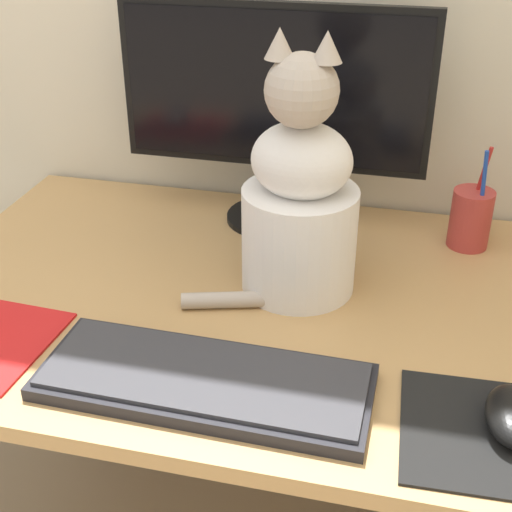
# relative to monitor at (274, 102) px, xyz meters

# --- Properties ---
(desk) EXTENTS (1.16, 0.71, 0.71)m
(desk) POSITION_rel_monitor_xyz_m (0.07, -0.26, -0.32)
(desk) COLOR tan
(desk) RESTS_ON ground_plane
(monitor) EXTENTS (0.54, 0.17, 0.39)m
(monitor) POSITION_rel_monitor_xyz_m (0.00, 0.00, 0.00)
(monitor) COLOR black
(monitor) RESTS_ON desk
(keyboard) EXTENTS (0.43, 0.17, 0.02)m
(keyboard) POSITION_rel_monitor_xyz_m (0.02, -0.49, -0.21)
(keyboard) COLOR black
(keyboard) RESTS_ON desk
(mousepad_right) EXTENTS (0.23, 0.21, 0.00)m
(mousepad_right) POSITION_rel_monitor_xyz_m (0.38, -0.49, -0.22)
(mousepad_right) COLOR black
(mousepad_right) RESTS_ON desk
(cat) EXTENTS (0.25, 0.21, 0.40)m
(cat) POSITION_rel_monitor_xyz_m (0.09, -0.22, -0.08)
(cat) COLOR white
(cat) RESTS_ON desk
(pen_cup) EXTENTS (0.07, 0.07, 0.18)m
(pen_cup) POSITION_rel_monitor_xyz_m (0.35, -0.02, -0.17)
(pen_cup) COLOR #B23833
(pen_cup) RESTS_ON desk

